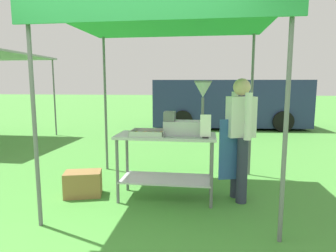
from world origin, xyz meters
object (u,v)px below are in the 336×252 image
Objects in this scene: menu_sign at (206,128)px; van_navy at (228,103)px; donut_tray at (148,134)px; donut_cart at (166,152)px; vendor at (240,133)px; donut_fryer at (188,118)px; supply_crate at (83,184)px; stall_canopy at (167,24)px.

van_navy reaches higher than menu_sign.
van_navy is (1.51, 7.07, -0.02)m from donut_tray.
vendor is (0.96, 0.09, 0.26)m from donut_cart.
donut_tray is at bearing 171.82° from menu_sign.
donut_cart is 0.81× the size of vendor.
donut_cart is at bearing 159.01° from menu_sign.
donut_fryer is 0.70m from vendor.
donut_fryer is 2.41× the size of menu_sign.
vendor reaches higher than donut_tray.
donut_tray is 1.19m from vendor.
donut_tray is 0.63× the size of donut_fryer.
menu_sign is 7.22m from van_navy.
menu_sign is at bearing -5.01° from supply_crate.
donut_tray reaches higher than supply_crate.
donut_cart is at bearing -174.51° from vendor.
vendor is at bearing -0.37° from stall_canopy.
donut_fryer is 7.01m from van_navy.
menu_sign is 0.52× the size of supply_crate.
van_navy is at bearing 77.94° from donut_tray.
van_navy reaches higher than donut_tray.
vendor is 2.89× the size of supply_crate.
vendor is at bearing -92.78° from van_navy.
donut_cart is (0.00, -0.10, -1.66)m from stall_canopy.
stall_canopy reaches higher than vendor.
donut_tray is at bearing -171.08° from vendor.
menu_sign is 0.18× the size of vendor.
supply_crate is (-1.44, -0.09, -0.93)m from donut_fryer.
donut_cart is 1.25m from supply_crate.
donut_fryer is at bearing -10.94° from stall_canopy.
menu_sign is 0.05× the size of van_navy.
donut_fryer is 1.26× the size of supply_crate.
donut_tray is at bearing -2.51° from supply_crate.
menu_sign is 1.87m from supply_crate.
donut_cart is 0.55m from donut_fryer.
stall_canopy is 2.42m from supply_crate.
donut_tray is 0.56m from donut_fryer.
donut_fryer is 0.44× the size of vendor.
donut_tray is at bearing -156.97° from donut_cart.
menu_sign is at bearing -29.87° from stall_canopy.
supply_crate is at bearing -176.29° from donut_fryer.
van_navy is at bearing 87.22° from vendor.
supply_crate is at bearing -109.20° from van_navy.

